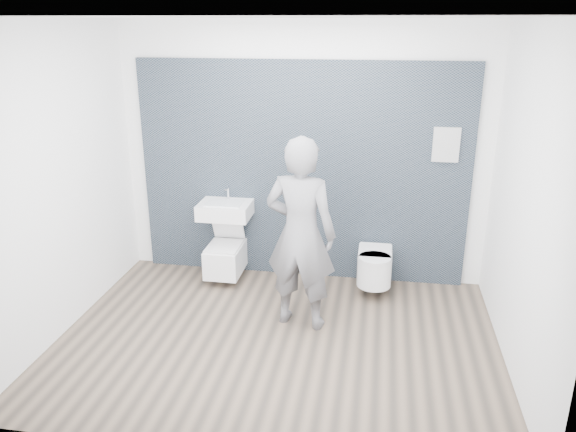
% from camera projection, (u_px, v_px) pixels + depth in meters
% --- Properties ---
extents(ground, '(4.00, 4.00, 0.00)m').
position_uv_depth(ground, '(277.00, 340.00, 5.16)').
color(ground, brown).
rests_on(ground, ground).
extents(room_shell, '(4.00, 4.00, 4.00)m').
position_uv_depth(room_shell, '(276.00, 155.00, 4.58)').
color(room_shell, white).
rests_on(room_shell, ground).
extents(tile_wall, '(3.60, 0.06, 2.40)m').
position_uv_depth(tile_wall, '(301.00, 273.00, 6.52)').
color(tile_wall, black).
rests_on(tile_wall, ground).
extents(washbasin, '(0.56, 0.42, 0.42)m').
position_uv_depth(washbasin, '(225.00, 210.00, 6.16)').
color(washbasin, white).
rests_on(washbasin, ground).
extents(toilet_square, '(0.37, 0.54, 0.70)m').
position_uv_depth(toilet_square, '(226.00, 257.00, 6.29)').
color(toilet_square, white).
rests_on(toilet_square, ground).
extents(toilet_rounded, '(0.36, 0.61, 0.33)m').
position_uv_depth(toilet_rounded, '(374.00, 266.00, 5.98)').
color(toilet_rounded, white).
rests_on(toilet_rounded, ground).
extents(info_placard, '(0.27, 0.03, 0.36)m').
position_uv_depth(info_placard, '(433.00, 284.00, 6.25)').
color(info_placard, white).
rests_on(info_placard, ground).
extents(visitor, '(0.73, 0.54, 1.84)m').
position_uv_depth(visitor, '(301.00, 234.00, 5.15)').
color(visitor, slate).
rests_on(visitor, ground).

